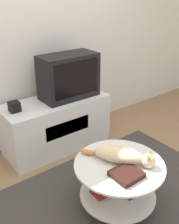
% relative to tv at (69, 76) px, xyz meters
% --- Properties ---
extents(ground_plane, '(12.00, 12.00, 0.00)m').
position_rel_tv_xyz_m(ground_plane, '(-0.24, -1.10, -0.81)').
color(ground_plane, '#93704C').
extents(wall_back, '(8.00, 0.05, 2.60)m').
position_rel_tv_xyz_m(wall_back, '(-0.24, 0.34, 0.49)').
color(wall_back, silver).
rests_on(wall_back, ground_plane).
extents(rug, '(2.08, 1.52, 0.02)m').
position_rel_tv_xyz_m(rug, '(-0.24, -1.10, -0.80)').
color(rug, '#3D3833').
rests_on(rug, ground_plane).
extents(tv_stand, '(1.16, 0.49, 0.57)m').
position_rel_tv_xyz_m(tv_stand, '(-0.18, 0.01, -0.52)').
color(tv_stand, silver).
rests_on(tv_stand, ground_plane).
extents(tv, '(0.62, 0.31, 0.47)m').
position_rel_tv_xyz_m(tv, '(0.00, 0.00, 0.00)').
color(tv, black).
rests_on(tv, tv_stand).
extents(speaker, '(0.10, 0.10, 0.10)m').
position_rel_tv_xyz_m(speaker, '(-0.63, 0.01, -0.19)').
color(speaker, black).
rests_on(speaker, tv_stand).
extents(coffee_table, '(0.70, 0.70, 0.42)m').
position_rel_tv_xyz_m(coffee_table, '(-0.28, -1.09, -0.52)').
color(coffee_table, '#B2B2B7').
rests_on(coffee_table, rug).
extents(dvd_box, '(0.21, 0.19, 0.04)m').
position_rel_tv_xyz_m(dvd_box, '(-0.33, -1.24, -0.34)').
color(dvd_box, black).
rests_on(dvd_box, coffee_table).
extents(cat, '(0.37, 0.52, 0.13)m').
position_rel_tv_xyz_m(cat, '(-0.24, -1.09, -0.30)').
color(cat, beige).
rests_on(cat, coffee_table).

